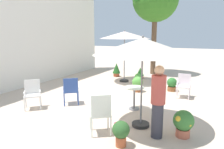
% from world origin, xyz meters
% --- Properties ---
extents(ground_plane, '(60.00, 60.00, 0.00)m').
position_xyz_m(ground_plane, '(0.00, 0.00, 0.00)').
color(ground_plane, beige).
extents(villa_facade, '(10.33, 0.30, 4.77)m').
position_xyz_m(villa_facade, '(0.00, 4.41, 2.39)').
color(villa_facade, white).
rests_on(villa_facade, ground).
extents(patio_umbrella_0, '(2.40, 2.40, 2.50)m').
position_xyz_m(patio_umbrella_0, '(2.14, 0.79, 2.25)').
color(patio_umbrella_0, '#2D2D2D').
rests_on(patio_umbrella_0, ground).
extents(patio_umbrella_1, '(2.40, 2.40, 2.28)m').
position_xyz_m(patio_umbrella_1, '(-2.40, -1.57, 2.00)').
color(patio_umbrella_1, '#2D2D2D').
rests_on(patio_umbrella_1, ground).
extents(cafe_table_0, '(0.61, 0.61, 0.71)m').
position_xyz_m(cafe_table_0, '(-1.32, -1.00, 0.48)').
color(cafe_table_0, silver).
rests_on(cafe_table_0, ground).
extents(patio_chair_0, '(0.52, 0.49, 0.86)m').
position_xyz_m(patio_chair_0, '(0.70, -2.19, 0.49)').
color(patio_chair_0, silver).
rests_on(patio_chair_0, ground).
extents(patio_chair_1, '(0.63, 0.64, 0.99)m').
position_xyz_m(patio_chair_1, '(-3.25, -0.88, 0.57)').
color(patio_chair_1, white).
rests_on(patio_chair_1, ground).
extents(patio_chair_2, '(0.65, 0.65, 0.89)m').
position_xyz_m(patio_chair_2, '(-2.60, 1.93, 0.51)').
color(patio_chair_2, silver).
rests_on(patio_chair_2, ground).
extents(patio_chair_3, '(0.67, 0.67, 0.91)m').
position_xyz_m(patio_chair_3, '(-1.82, 1.03, 0.53)').
color(patio_chair_3, '#2E4E9C').
rests_on(patio_chair_3, ground).
extents(potted_plant_0, '(0.40, 0.40, 0.56)m').
position_xyz_m(potted_plant_0, '(1.37, -1.65, 0.29)').
color(potted_plant_0, brown).
rests_on(potted_plant_0, ground).
extents(potted_plant_1, '(0.37, 0.37, 0.55)m').
position_xyz_m(potted_plant_1, '(-3.51, -1.50, 0.32)').
color(potted_plant_1, '#AF5330').
rests_on(potted_plant_1, ground).
extents(potted_plant_2, '(0.32, 0.32, 0.52)m').
position_xyz_m(potted_plant_2, '(1.84, -0.03, 0.27)').
color(potted_plant_2, '#9D5136').
rests_on(potted_plant_2, ground).
extents(potted_plant_3, '(0.47, 0.47, 0.62)m').
position_xyz_m(potted_plant_3, '(-2.52, -2.61, 0.35)').
color(potted_plant_3, '#C5664C').
rests_on(potted_plant_3, ground).
extents(potted_plant_4, '(0.45, 0.45, 0.62)m').
position_xyz_m(potted_plant_4, '(0.67, -0.41, 0.34)').
color(potted_plant_4, '#9B532E').
rests_on(potted_plant_4, ground).
extents(potted_plant_5, '(0.40, 0.40, 0.58)m').
position_xyz_m(potted_plant_5, '(3.18, 0.31, 0.30)').
color(potted_plant_5, '#A94F38').
rests_on(potted_plant_5, ground).
extents(potted_plant_6, '(0.43, 0.43, 0.74)m').
position_xyz_m(potted_plant_6, '(3.13, 1.66, 0.40)').
color(potted_plant_6, '#A94D30').
rests_on(potted_plant_6, ground).
extents(standing_person, '(0.32, 0.32, 1.64)m').
position_xyz_m(standing_person, '(-2.79, -2.08, 0.85)').
color(standing_person, '#33333D').
rests_on(standing_person, ground).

